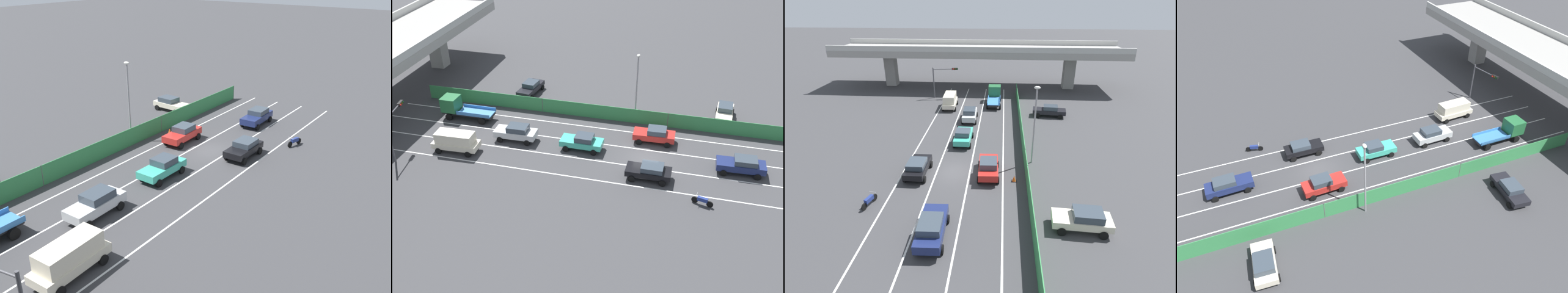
# 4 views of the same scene
# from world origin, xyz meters

# --- Properties ---
(ground_plane) EXTENTS (300.00, 300.00, 0.00)m
(ground_plane) POSITION_xyz_m (0.00, 0.00, 0.00)
(ground_plane) COLOR #38383A
(lane_line_left_edge) EXTENTS (0.14, 48.16, 0.01)m
(lane_line_left_edge) POSITION_xyz_m (-4.80, 6.08, 0.00)
(lane_line_left_edge) COLOR silver
(lane_line_left_edge) RESTS_ON ground
(lane_line_mid_left) EXTENTS (0.14, 48.16, 0.01)m
(lane_line_mid_left) POSITION_xyz_m (-1.60, 6.08, 0.00)
(lane_line_mid_left) COLOR silver
(lane_line_mid_left) RESTS_ON ground
(lane_line_mid_right) EXTENTS (0.14, 48.16, 0.01)m
(lane_line_mid_right) POSITION_xyz_m (1.60, 6.08, 0.00)
(lane_line_mid_right) COLOR silver
(lane_line_mid_right) RESTS_ON ground
(lane_line_right_edge) EXTENTS (0.14, 48.16, 0.01)m
(lane_line_right_edge) POSITION_xyz_m (4.80, 6.08, 0.00)
(lane_line_right_edge) COLOR silver
(lane_line_right_edge) RESTS_ON ground
(elevated_overpass) EXTENTS (51.57, 9.82, 7.85)m
(elevated_overpass) POSITION_xyz_m (0.00, 32.16, 6.20)
(elevated_overpass) COLOR gray
(elevated_overpass) RESTS_ON ground
(green_fence) EXTENTS (0.10, 44.26, 1.74)m
(green_fence) POSITION_xyz_m (6.94, 6.08, 0.87)
(green_fence) COLOR #338447
(green_fence) RESTS_ON ground
(car_sedan_silver) EXTENTS (2.05, 4.50, 1.75)m
(car_sedan_silver) POSITION_xyz_m (0.19, 14.04, 0.96)
(car_sedan_silver) COLOR #B7BABC
(car_sedan_silver) RESTS_ON ground
(car_sedan_red) EXTENTS (2.13, 4.41, 1.68)m
(car_sedan_red) POSITION_xyz_m (3.41, -0.29, 0.92)
(car_sedan_red) COLOR red
(car_sedan_red) RESTS_ON ground
(car_taxi_teal) EXTENTS (2.04, 4.36, 1.65)m
(car_taxi_teal) POSITION_xyz_m (0.19, 6.77, 0.90)
(car_taxi_teal) COLOR teal
(car_taxi_teal) RESTS_ON ground
(car_sedan_navy) EXTENTS (2.14, 4.66, 1.67)m
(car_sedan_navy) POSITION_xyz_m (-0.12, -9.09, 0.93)
(car_sedan_navy) COLOR navy
(car_sedan_navy) RESTS_ON ground
(car_sedan_black) EXTENTS (2.05, 4.25, 1.54)m
(car_sedan_black) POSITION_xyz_m (-3.25, -0.67, 0.87)
(car_sedan_black) COLOR black
(car_sedan_black) RESTS_ON ground
(car_van_cream) EXTENTS (2.21, 4.80, 2.13)m
(car_van_cream) POSITION_xyz_m (-3.34, 19.24, 1.21)
(car_van_cream) COLOR beige
(car_van_cream) RESTS_ON ground
(flatbed_truck_blue) EXTENTS (2.18, 6.00, 2.49)m
(flatbed_truck_blue) POSITION_xyz_m (3.29, 22.26, 1.28)
(flatbed_truck_blue) COLOR black
(flatbed_truck_blue) RESTS_ON ground
(motorcycle) EXTENTS (0.73, 1.91, 0.93)m
(motorcycle) POSITION_xyz_m (-5.97, -5.73, 0.46)
(motorcycle) COLOR black
(motorcycle) RESTS_ON ground
(parked_sedan_cream) EXTENTS (4.32, 2.24, 1.60)m
(parked_sedan_cream) POSITION_xyz_m (10.58, -7.42, 0.90)
(parked_sedan_cream) COLOR beige
(parked_sedan_cream) RESTS_ON ground
(parked_sedan_dark) EXTENTS (4.70, 2.44, 1.57)m
(parked_sedan_dark) POSITION_xyz_m (11.22, 16.48, 0.87)
(parked_sedan_dark) COLOR black
(parked_sedan_dark) RESTS_ON ground
(traffic_light) EXTENTS (4.06, 0.94, 5.03)m
(traffic_light) POSITION_xyz_m (-5.26, 24.46, 3.63)
(traffic_light) COLOR #47474C
(traffic_light) RESTS_ON ground
(street_lamp) EXTENTS (0.60, 0.36, 7.94)m
(street_lamp) POSITION_xyz_m (7.69, 2.51, 4.75)
(street_lamp) COLOR gray
(street_lamp) RESTS_ON ground
(traffic_cone) EXTENTS (0.47, 0.47, 0.60)m
(traffic_cone) POSITION_xyz_m (5.82, -1.24, 0.28)
(traffic_cone) COLOR orange
(traffic_cone) RESTS_ON ground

